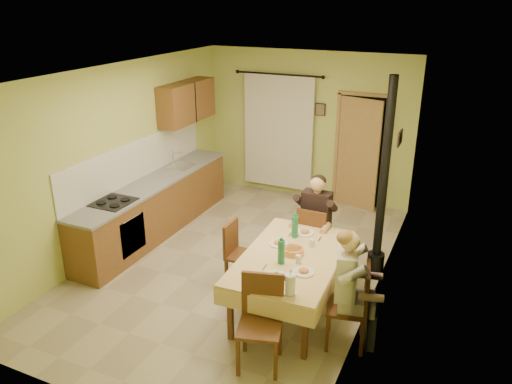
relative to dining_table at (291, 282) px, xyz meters
The scene contains 17 objects.
floor 1.39m from the dining_table, 146.36° to the left, with size 4.00×6.00×0.01m, color tan.
room_shell 1.96m from the dining_table, 146.36° to the left, with size 4.04×6.04×2.82m.
kitchen_run 3.04m from the dining_table, 158.00° to the left, with size 0.64×3.64×1.56m.
upper_cabinets 4.12m from the dining_table, 140.23° to the left, with size 0.35×1.40×0.70m, color brown.
curtain 4.09m from the dining_table, 114.52° to the left, with size 1.70×0.07×2.22m.
doorway 3.72m from the dining_table, 91.05° to the left, with size 0.96×0.28×2.15m.
dining_table is the anchor object (origin of this frame).
tableware 0.46m from the dining_table, 79.12° to the right, with size 0.77×1.61×0.33m.
chair_far 1.08m from the dining_table, 92.92° to the left, with size 0.42×0.42×0.98m.
chair_near 1.10m from the dining_table, 86.66° to the right, with size 0.56×0.56×1.02m.
chair_right 0.90m from the dining_table, 24.56° to the right, with size 0.52×0.52×1.00m.
chair_left 0.81m from the dining_table, 165.45° to the left, with size 0.39×0.39×0.94m.
man_far 1.20m from the dining_table, 92.88° to the left, with size 0.58×0.47×1.39m.
man_right 1.02m from the dining_table, 25.14° to the right, with size 0.54×0.63×1.39m.
stove_flue 1.68m from the dining_table, 59.42° to the left, with size 0.24×0.24×2.80m.
picture_back 4.05m from the dining_table, 103.05° to the left, with size 0.19×0.03×0.23m, color black.
picture_right 2.58m from the dining_table, 66.06° to the left, with size 0.03×0.31×0.21m, color brown.
Camera 1 is at (2.93, -5.80, 3.72)m, focal length 35.00 mm.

